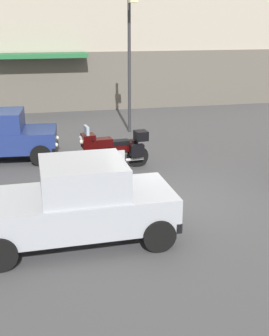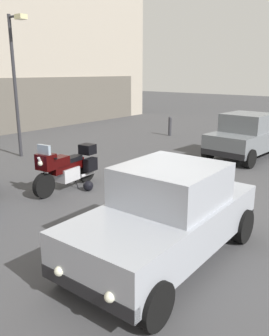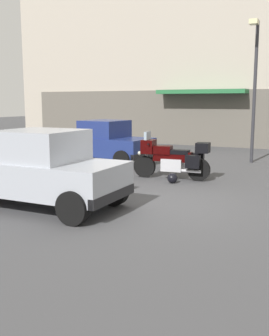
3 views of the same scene
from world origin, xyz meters
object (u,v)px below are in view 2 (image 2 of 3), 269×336
(car_wagon_end, at_px, (167,215))
(bollard_curbside, at_px, (170,126))
(car_hatchback_near, at_px, (248,136))
(helmet, at_px, (88,186))
(streetlamp_curbside, at_px, (16,74))
(motorcycle, at_px, (67,167))

(car_wagon_end, relative_size, bollard_curbside, 4.08)
(car_hatchback_near, bearing_deg, helmet, 168.13)
(streetlamp_curbside, bearing_deg, bollard_curbside, -14.23)
(car_hatchback_near, distance_m, bollard_curbside, 5.17)
(streetlamp_curbside, bearing_deg, car_hatchback_near, -51.55)
(helmet, xyz_separation_m, streetlamp_curbside, (1.20, 4.76, 2.89))
(motorcycle, xyz_separation_m, car_wagon_end, (-1.43, -4.18, 0.19))
(streetlamp_curbside, distance_m, bollard_curbside, 7.90)
(bollard_curbside, bearing_deg, car_hatchback_near, -113.08)
(helmet, distance_m, bollard_curbside, 8.95)
(car_wagon_end, bearing_deg, bollard_curbside, -148.19)
(car_wagon_end, height_order, bollard_curbside, car_wagon_end)
(streetlamp_curbside, height_order, bollard_curbside, streetlamp_curbside)
(car_hatchback_near, relative_size, streetlamp_curbside, 0.79)
(car_hatchback_near, height_order, bollard_curbside, car_hatchback_near)
(helmet, xyz_separation_m, bollard_curbside, (8.45, 2.93, 0.37))
(motorcycle, distance_m, streetlamp_curbside, 5.05)
(helmet, distance_m, streetlamp_curbside, 5.70)
(motorcycle, bearing_deg, car_wagon_end, 65.19)
(car_wagon_end, xyz_separation_m, streetlamp_curbside, (2.85, 8.38, 2.22))
(motorcycle, distance_m, bollard_curbside, 8.99)
(car_wagon_end, bearing_deg, motorcycle, -109.97)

